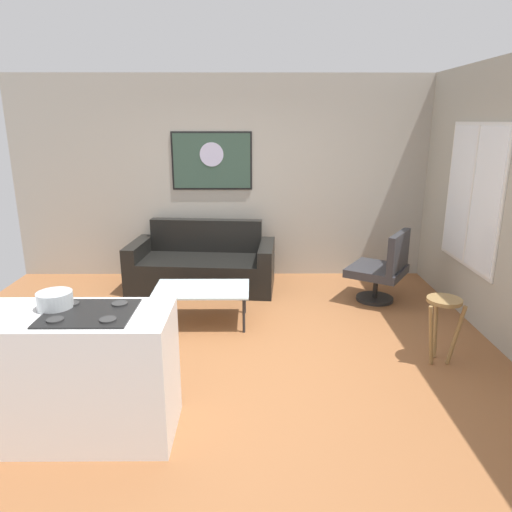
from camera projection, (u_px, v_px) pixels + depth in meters
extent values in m
cube|color=brown|center=(237.00, 350.00, 4.73)|extent=(6.40, 6.40, 0.04)
cube|color=#A6A094|center=(241.00, 179.00, 6.67)|extent=(6.40, 0.05, 2.80)
cube|color=#A6A192|center=(504.00, 204.00, 4.64)|extent=(0.05, 6.40, 2.80)
cube|color=black|center=(202.00, 273.00, 6.39)|extent=(1.62, 1.02, 0.42)
cube|color=black|center=(206.00, 235.00, 6.62)|extent=(1.56, 0.29, 0.45)
cube|color=black|center=(139.00, 264.00, 6.42)|extent=(0.26, 0.90, 0.62)
cube|color=black|center=(266.00, 267.00, 6.29)|extent=(0.26, 0.90, 0.62)
cube|color=silver|center=(202.00, 289.00, 5.22)|extent=(1.04, 0.64, 0.02)
cylinder|color=#232326|center=(156.00, 316.00, 5.02)|extent=(0.03, 0.03, 0.39)
cylinder|color=#232326|center=(244.00, 316.00, 5.03)|extent=(0.03, 0.03, 0.39)
cylinder|color=#232326|center=(165.00, 298.00, 5.54)|extent=(0.03, 0.03, 0.39)
cylinder|color=#232326|center=(245.00, 297.00, 5.54)|extent=(0.03, 0.03, 0.39)
cylinder|color=black|center=(375.00, 298.00, 5.99)|extent=(0.46, 0.46, 0.04)
cylinder|color=black|center=(376.00, 284.00, 5.93)|extent=(0.06, 0.06, 0.36)
cube|color=#2D2D32|center=(377.00, 271.00, 5.89)|extent=(0.89, 0.90, 0.10)
cube|color=#2D2D32|center=(399.00, 252.00, 5.68)|extent=(0.42, 0.60, 0.46)
cylinder|color=olive|center=(445.00, 300.00, 4.29)|extent=(0.31, 0.31, 0.03)
cylinder|color=olive|center=(435.00, 326.00, 4.50)|extent=(0.04, 0.13, 0.60)
cylinder|color=olive|center=(431.00, 336.00, 4.31)|extent=(0.13, 0.10, 0.60)
cylinder|color=olive|center=(456.00, 335.00, 4.31)|extent=(0.13, 0.10, 0.60)
cube|color=white|center=(52.00, 375.00, 3.32)|extent=(1.70, 0.62, 0.93)
cube|color=black|center=(89.00, 313.00, 3.19)|extent=(0.60, 0.50, 0.01)
cylinder|color=#2D2D2D|center=(55.00, 320.00, 3.05)|extent=(0.11, 0.11, 0.01)
cylinder|color=#2D2D2D|center=(108.00, 320.00, 3.05)|extent=(0.11, 0.11, 0.01)
cylinder|color=#2D2D2D|center=(71.00, 304.00, 3.32)|extent=(0.11, 0.11, 0.01)
cylinder|color=#2D2D2D|center=(120.00, 304.00, 3.32)|extent=(0.11, 0.11, 0.01)
cylinder|color=silver|center=(56.00, 308.00, 3.28)|extent=(0.13, 0.13, 0.01)
cylinder|color=silver|center=(55.00, 300.00, 3.26)|extent=(0.24, 0.24, 0.12)
cube|color=black|center=(212.00, 161.00, 6.56)|extent=(1.11, 0.01, 0.79)
cube|color=#324A3D|center=(212.00, 161.00, 6.55)|extent=(1.06, 0.02, 0.74)
cylinder|color=silver|center=(212.00, 154.00, 6.52)|extent=(0.33, 0.01, 0.33)
cube|color=silver|center=(473.00, 196.00, 5.22)|extent=(0.02, 1.32, 1.59)
cube|color=white|center=(472.00, 196.00, 5.22)|extent=(0.01, 1.24, 1.51)
cube|color=silver|center=(471.00, 196.00, 5.22)|extent=(0.01, 0.04, 1.51)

